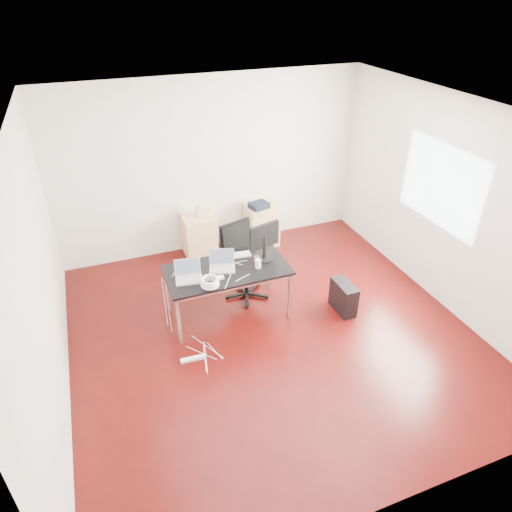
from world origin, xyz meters
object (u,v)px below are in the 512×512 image
object	(u,v)px
filing_cabinet_right	(261,225)
filing_cabinet_left	(199,236)
desk	(227,272)
office_chair	(243,258)
pc_tower	(343,297)

from	to	relation	value
filing_cabinet_right	filing_cabinet_left	bearing A→B (deg)	180.00
desk	office_chair	size ratio (longest dim) A/B	1.48
office_chair	desk	bearing A→B (deg)	-149.39
desk	filing_cabinet_left	size ratio (longest dim) A/B	2.29
desk	office_chair	xyz separation A→B (m)	(0.35, 0.38, -0.07)
desk	pc_tower	xyz separation A→B (m)	(1.50, -0.49, -0.46)
office_chair	pc_tower	bearing A→B (deg)	-54.17
desk	filing_cabinet_right	bearing A→B (deg)	55.73
pc_tower	filing_cabinet_right	bearing A→B (deg)	99.39
desk	pc_tower	distance (m)	1.64
pc_tower	filing_cabinet_left	bearing A→B (deg)	123.78
filing_cabinet_right	pc_tower	size ratio (longest dim) A/B	1.56
filing_cabinet_left	filing_cabinet_right	xyz separation A→B (m)	(1.09, 0.00, 0.00)
desk	filing_cabinet_left	distance (m)	1.70
desk	pc_tower	world-z (taller)	desk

